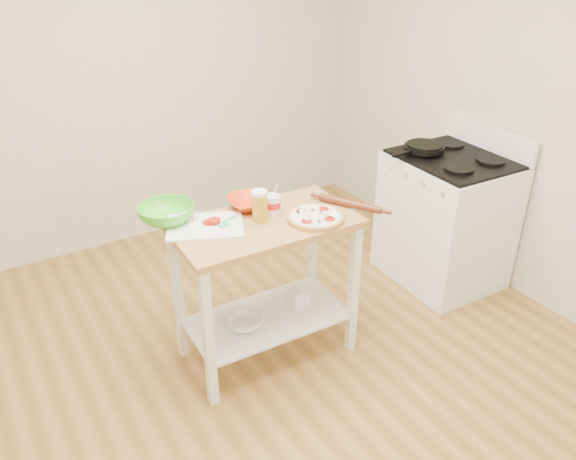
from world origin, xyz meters
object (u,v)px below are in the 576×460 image
Objects in this scene: spatula at (227,222)px; green_bowl at (166,214)px; beer_pint at (260,206)px; cutting_board at (205,225)px; shelf_glass_bowl at (244,322)px; orange_bowl at (250,202)px; gas_stove at (445,219)px; rolling_pin at (350,204)px; pizza at (315,217)px; skillet at (424,148)px; yogurt_tub at (273,204)px; knife at (177,218)px; prep_island at (266,263)px; shelf_bin at (299,296)px.

spatula is 0.33m from green_bowl.
spatula is 0.19m from beer_pint.
cutting_board is 0.64m from shelf_glass_bowl.
green_bowl is at bearing 157.05° from cutting_board.
green_bowl is at bearing 169.85° from orange_bowl.
gas_stove is 2.95× the size of rolling_pin.
pizza is 0.39m from orange_bowl.
orange_bowl is (-1.50, 0.12, 0.46)m from gas_stove.
gas_stove is 2.55× the size of skillet.
orange_bowl is at bearing 177.47° from gas_stove.
cutting_board is 0.22m from green_bowl.
spatula is at bearing 162.48° from beer_pint.
beer_pint reaches higher than rolling_pin.
spatula is at bearing 178.41° from yogurt_tub.
orange_bowl is at bearing 79.01° from beer_pint.
pizza is 1.67× the size of yogurt_tub.
beer_pint is at bearing -36.37° from knife.
skillet is 0.89× the size of cutting_board.
shelf_glass_bowl is at bearing -174.79° from prep_island.
spatula is (0.11, -0.04, 0.01)m from cutting_board.
pizza is (0.24, -0.13, 0.28)m from prep_island.
yogurt_tub is (-1.31, -0.18, -0.02)m from skillet.
cutting_board is 3.47× the size of spatula.
green_bowl reaches higher than shelf_bin.
prep_island is 0.38m from shelf_glass_bowl.
rolling_pin reaches higher than cutting_board.
orange_bowl is (-1.38, -0.06, -0.04)m from skillet.
gas_stove is at bearing 2.97° from shelf_glass_bowl.
spatula is 0.63m from shelf_glass_bowl.
pizza is 0.65× the size of cutting_board.
shelf_bin is at bearing -28.68° from spatula.
skillet is at bearing -0.83° from green_bowl.
green_bowl reaches higher than skillet.
cutting_board reaches higher than shelf_bin.
prep_island is 0.61m from green_bowl.
rolling_pin reaches higher than knife.
gas_stove reaches higher than shelf_glass_bowl.
pizza is at bearing -165.00° from skillet.
knife reaches higher than shelf_bin.
rolling_pin is (0.90, -0.36, 0.00)m from knife.
knife reaches higher than spatula.
gas_stove is at bearing -10.72° from knife.
gas_stove is at bearing -19.99° from spatula.
gas_stove is 1.51m from yogurt_tub.
skillet is at bearing -13.56° from spatula.
prep_island is 2.09× the size of cutting_board.
skillet reaches higher than rolling_pin.
rolling_pin is (0.51, -0.13, -0.07)m from beer_pint.
knife is at bearing 132.24° from shelf_glass_bowl.
pizza is 1.47× the size of shelf_glass_bowl.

